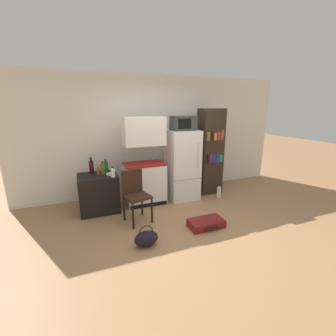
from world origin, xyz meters
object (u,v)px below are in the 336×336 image
side_table (99,193)px  bookshelf (210,152)px  bottle_wine_dark (91,167)px  microwave (183,123)px  bottle_olive_oil (103,169)px  bottle_green_tall (106,167)px  kitchen_hutch (145,165)px  handbag (146,238)px  refrigerator (182,165)px  bottle_milk_white (113,173)px  bowl (110,174)px  suitcase_large_flat (206,223)px  chair (135,191)px  bottle_amber_beer (98,171)px  water_bottle_front (219,192)px

side_table → bookshelf: 2.63m
bottle_wine_dark → microwave: bearing=-4.5°
side_table → bookshelf: size_ratio=0.37×
bottle_olive_oil → bottle_green_tall: size_ratio=0.97×
kitchen_hutch → handbag: kitchen_hutch is taller
refrigerator → bottle_milk_white: refrigerator is taller
refrigerator → bowl: (-1.57, -0.11, -0.00)m
side_table → bottle_green_tall: 0.54m
microwave → bookshelf: bookshelf is taller
kitchen_hutch → bottle_green_tall: bearing=170.0°
bottle_green_tall → microwave: bearing=-6.1°
bottle_green_tall → handbag: 1.85m
suitcase_large_flat → chair: bearing=146.8°
bottle_milk_white → bottle_olive_oil: bearing=118.8°
side_table → refrigerator: 1.85m
chair → bottle_amber_beer: bearing=116.7°
side_table → kitchen_hutch: bearing=2.9°
bottle_wine_dark → water_bottle_front: size_ratio=1.06×
refrigerator → bottle_amber_beer: bearing=179.9°
bottle_wine_dark → bookshelf: bearing=-1.0°
microwave → bowl: microwave is taller
bookshelf → bottle_milk_white: size_ratio=10.01×
water_bottle_front → side_table: bearing=173.3°
bottle_wine_dark → bottle_green_tall: size_ratio=1.27×
bottle_milk_white → bowl: size_ratio=1.35×
bottle_amber_beer → handbag: bearing=-71.6°
bookshelf → bowl: size_ratio=13.53×
kitchen_hutch → bottle_green_tall: size_ratio=7.24×
microwave → suitcase_large_flat: size_ratio=0.83×
bottle_olive_oil → water_bottle_front: 2.60m
bottle_olive_oil → kitchen_hutch: bearing=0.9°
bottle_olive_oil → water_bottle_front: (2.47, -0.34, -0.71)m
handbag → refrigerator: bearing=49.6°
side_table → bottle_amber_beer: 0.43m
kitchen_hutch → bookshelf: bookshelf is taller
side_table → bookshelf: bearing=2.5°
refrigerator → kitchen_hutch: bearing=177.6°
refrigerator → bottle_olive_oil: size_ratio=6.23×
bottle_milk_white → bottle_wine_dark: bearing=131.1°
bottle_amber_beer → chair: bearing=-50.1°
side_table → microwave: 2.23m
refrigerator → water_bottle_front: size_ratio=5.07×
side_table → chair: chair is taller
bottle_wine_dark → bowl: bottle_wine_dark is taller
kitchen_hutch → bottle_green_tall: 0.78m
bottle_olive_oil → handbag: bottle_olive_oil is taller
bottle_wine_dark → bottle_green_tall: bottle_wine_dark is taller
bookshelf → water_bottle_front: 0.95m
bookshelf → microwave: bearing=-172.4°
bottle_amber_beer → bottle_milk_white: 0.36m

